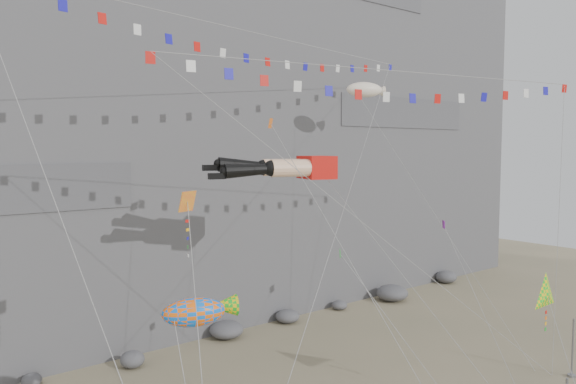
# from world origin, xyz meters

# --- Properties ---
(cliff) EXTENTS (80.00, 28.00, 50.00)m
(cliff) POSITION_xyz_m (0.00, 32.00, 25.00)
(cliff) COLOR slate
(cliff) RESTS_ON ground
(talus_boulders) EXTENTS (60.00, 3.00, 1.20)m
(talus_boulders) POSITION_xyz_m (0.00, 17.00, 0.60)
(talus_boulders) COLOR slate
(talus_boulders) RESTS_ON ground
(anchor_pole_right) EXTENTS (0.12, 0.12, 3.76)m
(anchor_pole_right) POSITION_xyz_m (13.07, -2.96, 1.88)
(anchor_pole_right) COLOR slate
(anchor_pole_right) RESTS_ON ground
(legs_kite) EXTENTS (8.21, 17.86, 19.95)m
(legs_kite) POSITION_xyz_m (-1.72, 7.79, 13.30)
(legs_kite) COLOR red
(legs_kite) RESTS_ON ground
(flag_banner_upper) EXTENTS (33.42, 18.93, 29.54)m
(flag_banner_upper) POSITION_xyz_m (-1.51, 10.76, 21.70)
(flag_banner_upper) COLOR red
(flag_banner_upper) RESTS_ON ground
(flag_banner_lower) EXTENTS (27.64, 7.46, 21.71)m
(flag_banner_lower) POSITION_xyz_m (2.39, 2.41, 18.78)
(flag_banner_lower) COLOR red
(flag_banner_lower) RESTS_ON ground
(harlequin_kite) EXTENTS (3.64, 7.58, 14.13)m
(harlequin_kite) POSITION_xyz_m (-11.23, 2.34, 12.21)
(harlequin_kite) COLOR #F81B2E
(harlequin_kite) RESTS_ON ground
(fish_windsock) EXTENTS (4.34, 6.86, 9.66)m
(fish_windsock) POSITION_xyz_m (-11.23, 1.94, 7.59)
(fish_windsock) COLOR #FF620D
(fish_windsock) RESTS_ON ground
(delta_kite) EXTENTS (4.33, 4.60, 8.90)m
(delta_kite) POSITION_xyz_m (5.85, -4.71, 6.82)
(delta_kite) COLOR yellow
(delta_kite) RESTS_ON ground
(blimp_windsock) EXTENTS (4.14, 15.11, 23.51)m
(blimp_windsock) POSITION_xyz_m (10.20, 12.50, 19.05)
(blimp_windsock) COLOR #F9E8CD
(blimp_windsock) RESTS_ON ground
(small_kite_a) EXTENTS (2.19, 13.48, 20.38)m
(small_kite_a) POSITION_xyz_m (-3.63, 6.35, 15.61)
(small_kite_a) COLOR orange
(small_kite_a) RESTS_ON ground
(small_kite_b) EXTENTS (6.93, 11.12, 15.33)m
(small_kite_b) POSITION_xyz_m (8.88, 3.81, 9.22)
(small_kite_b) COLOR purple
(small_kite_b) RESTS_ON ground
(small_kite_c) EXTENTS (1.16, 10.62, 13.31)m
(small_kite_c) POSITION_xyz_m (-1.53, 2.87, 8.56)
(small_kite_c) COLOR green
(small_kite_c) RESTS_ON ground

